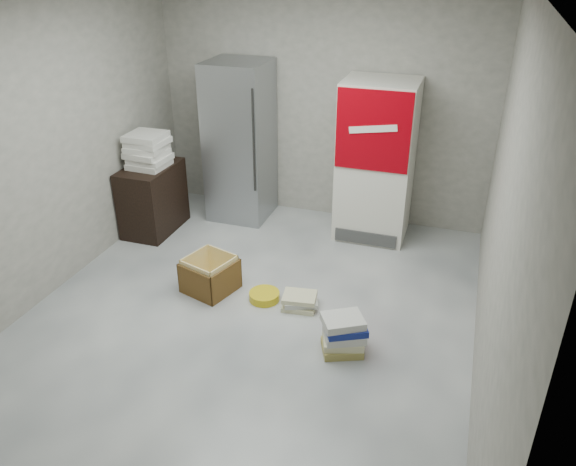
% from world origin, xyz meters
% --- Properties ---
extents(ground, '(5.00, 5.00, 0.00)m').
position_xyz_m(ground, '(0.00, 0.00, 0.00)').
color(ground, silver).
rests_on(ground, ground).
extents(room_shell, '(4.04, 5.04, 2.82)m').
position_xyz_m(room_shell, '(0.00, 0.00, 1.80)').
color(room_shell, '#AAA499').
rests_on(room_shell, ground).
extents(steel_fridge, '(0.70, 0.72, 1.90)m').
position_xyz_m(steel_fridge, '(-0.90, 2.13, 0.95)').
color(steel_fridge, '#96989D').
rests_on(steel_fridge, ground).
extents(coke_cooler, '(0.80, 0.73, 1.80)m').
position_xyz_m(coke_cooler, '(0.75, 2.12, 0.90)').
color(coke_cooler, silver).
rests_on(coke_cooler, ground).
extents(wood_shelf, '(0.50, 0.80, 0.80)m').
position_xyz_m(wood_shelf, '(-1.73, 1.40, 0.40)').
color(wood_shelf, black).
rests_on(wood_shelf, ground).
extents(supply_box_stack, '(0.45, 0.44, 0.39)m').
position_xyz_m(supply_box_stack, '(-1.72, 1.40, 0.99)').
color(supply_box_stack, white).
rests_on(supply_box_stack, wood_shelf).
extents(phonebook_stack_main, '(0.44, 0.39, 0.34)m').
position_xyz_m(phonebook_stack_main, '(0.94, -0.11, 0.17)').
color(phonebook_stack_main, olive).
rests_on(phonebook_stack_main, ground).
extents(phonebook_stack_side, '(0.37, 0.33, 0.14)m').
position_xyz_m(phonebook_stack_side, '(0.41, 0.38, 0.07)').
color(phonebook_stack_side, beige).
rests_on(phonebook_stack_side, ground).
extents(cardboard_box, '(0.56, 0.56, 0.36)m').
position_xyz_m(cardboard_box, '(-0.53, 0.40, 0.15)').
color(cardboard_box, gold).
rests_on(cardboard_box, ground).
extents(bucket_lid, '(0.35, 0.35, 0.08)m').
position_xyz_m(bucket_lid, '(0.04, 0.40, 0.04)').
color(bucket_lid, gold).
rests_on(bucket_lid, ground).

